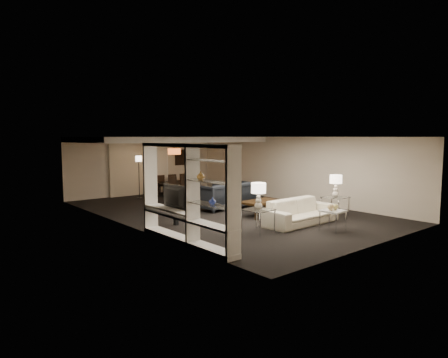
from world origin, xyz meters
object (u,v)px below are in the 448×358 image
side_table_left (258,221)px  marble_table (333,220)px  chair_nr (199,186)px  television (172,197)px  chair_fm (170,184)px  floor_speaker (176,208)px  armchair_right (239,194)px  pendant_light (174,151)px  chair_nm (187,187)px  vase_amber (201,176)px  dining_table (179,189)px  floor_lamp (139,177)px  vase_blue (212,201)px  coffee_table (261,208)px  chair_fr (182,183)px  side_table_right (335,207)px  table_lamp_right (336,186)px  chair_fl (158,185)px  armchair_left (213,197)px  chair_nl (175,188)px  sofa (300,212)px

side_table_left → marble_table: 2.03m
chair_nr → marble_table: bearing=-94.3°
television → chair_fm: television is taller
floor_speaker → armchair_right: bearing=13.6°
pendant_light → chair_nm: (0.57, -0.06, -1.48)m
vase_amber → dining_table: vase_amber is taller
armchair_right → floor_lamp: 4.45m
chair_nr → dining_table: bearing=136.3°
vase_blue → dining_table: 8.77m
side_table_left → chair_nm: size_ratio=0.76×
coffee_table → chair_fr: bearing=80.3°
pendant_light → chair_fr: (1.17, 1.24, -1.48)m
television → floor_lamp: floor_lamp is taller
marble_table → vase_blue: size_ratio=3.41×
coffee_table → side_table_right: 2.34m
table_lamp_right → floor_speaker: 5.05m
chair_nm → chair_fl: size_ratio=1.00×
armchair_left → vase_blue: 5.11m
vase_amber → chair_fm: (4.18, 7.91, -1.21)m
chair_nm → floor_lamp: (-1.69, 0.98, 0.43)m
armchair_left → television: size_ratio=0.99×
vase_blue → floor_speaker: 3.06m
television → chair_nl: television is taller
chair_nl → marble_table: bearing=-90.1°
vase_blue → floor_lamp: floor_lamp is taller
chair_fl → armchair_left: bearing=85.4°
chair_nl → chair_fm: (0.60, 1.30, 0.00)m
sofa → television: 3.91m
floor_speaker → chair_fr: size_ratio=1.12×
sofa → coffee_table: 1.60m
dining_table → chair_fl: bearing=131.0°
chair_nl → chair_fm: same height
vase_blue → table_lamp_right: bearing=7.0°
armchair_left → chair_fr: bearing=-116.4°
marble_table → chair_nm: chair_nm is taller
pendant_light → floor_lamp: size_ratio=0.30×
marble_table → pendant_light: bearing=91.0°
vase_amber → chair_nr: (4.78, 6.61, -1.21)m
chair_nm → vase_amber: bearing=-115.9°
television → vase_amber: (-0.03, -1.24, 0.61)m
marble_table → television: (-3.72, 2.08, 0.76)m
vase_blue → chair_nl: bearing=63.0°
chair_fl → floor_speaker: bearing=65.1°
dining_table → floor_lamp: size_ratio=0.96×
chair_nl → floor_speaker: bearing=-124.0°
floor_lamp → chair_nl: bearing=-41.9°
vase_blue → chair_nm: 8.20m
sofa → floor_speaker: size_ratio=2.50×
side_table_right → vase_amber: (-5.45, -0.26, 1.34)m
pendant_light → marble_table: bearing=-89.0°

